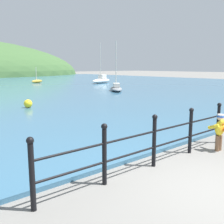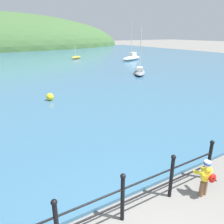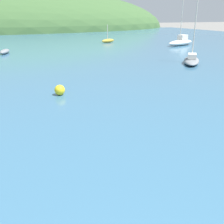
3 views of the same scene
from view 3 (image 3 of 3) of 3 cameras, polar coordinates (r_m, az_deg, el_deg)
water at (r=31.82m, az=-20.48°, el=13.38°), size 80.00×60.00×0.10m
far_hillside at (r=70.11m, az=-21.72°, el=16.44°), size 79.70×43.84×18.94m
boat_green_fishing at (r=25.13m, az=-22.32°, el=12.10°), size 1.12×2.12×0.37m
boat_red_dinghy at (r=32.80m, az=-0.87°, el=15.29°), size 2.10×1.45×2.07m
boat_mid_harbor at (r=19.40m, az=16.94°, el=10.86°), size 3.00×3.52×4.38m
boat_nearest_quay at (r=30.78m, az=14.77°, el=14.57°), size 4.33×2.71×5.20m
mooring_buoy at (r=11.29m, az=-11.31°, el=4.72°), size 0.44×0.44×0.44m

